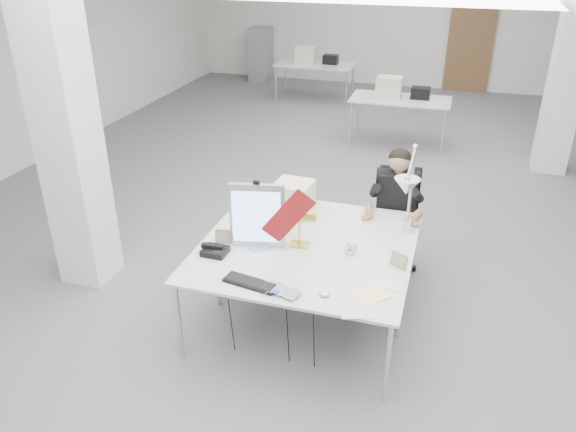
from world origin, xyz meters
name	(u,v)px	position (x,y,z in m)	size (l,w,h in m)	color
room_shell	(363,80)	(0.04, 0.13, 1.69)	(10.04, 14.04, 3.24)	#5A5A5C
desk_main	(292,273)	(0.00, -2.50, 0.74)	(1.80, 0.90, 0.03)	silver
desk_second	(320,223)	(0.00, -1.60, 0.74)	(1.80, 0.90, 0.03)	silver
bg_desk_a	(400,99)	(0.20, 3.00, 0.74)	(1.60, 0.80, 0.03)	silver
bg_desk_b	(315,65)	(-1.80, 5.20, 0.74)	(1.60, 0.80, 0.03)	silver
filing_cabinet	(261,54)	(-3.50, 6.65, 0.60)	(0.45, 0.55, 1.20)	gray
office_chair	(394,225)	(0.63, -0.98, 0.50)	(0.49, 0.49, 1.00)	black
seated_person	(397,192)	(0.63, -1.03, 0.90)	(0.54, 0.67, 1.01)	black
monitor	(257,216)	(-0.40, -2.19, 1.04)	(0.47, 0.05, 0.58)	#A8A8AC
pennant	(288,216)	(-0.12, -2.22, 1.10)	(0.47, 0.01, 0.20)	maroon
keyboard	(251,283)	(-0.25, -2.76, 0.77)	(0.43, 0.14, 0.02)	black
laptop	(276,293)	(-0.03, -2.84, 0.77)	(0.33, 0.21, 0.03)	#B5B4B9
mouse	(324,294)	(0.32, -2.75, 0.77)	(0.09, 0.06, 0.04)	silver
bankers_lamp	(299,227)	(-0.06, -2.08, 0.93)	(0.31, 0.13, 0.35)	#C58D3D
desk_phone	(215,251)	(-0.70, -2.42, 0.78)	(0.20, 0.18, 0.05)	black
picture_frame_left	(224,236)	(-0.70, -2.22, 0.81)	(0.15, 0.01, 0.12)	tan
picture_frame_right	(399,260)	(0.80, -2.18, 0.82)	(0.15, 0.01, 0.12)	#AD944A
desk_clock	(351,249)	(0.39, -2.10, 0.81)	(0.10, 0.10, 0.03)	silver
paper_stack_a	(356,305)	(0.57, -2.80, 0.76)	(0.23, 0.33, 0.01)	silver
paper_stack_b	(371,295)	(0.66, -2.65, 0.76)	(0.19, 0.26, 0.01)	#FDE897
paper_stack_c	(387,283)	(0.75, -2.45, 0.76)	(0.22, 0.16, 0.01)	silver
beige_monitor	(294,198)	(-0.29, -1.50, 0.91)	(0.34, 0.32, 0.32)	beige
architect_lamp	(408,201)	(0.79, -1.79, 1.17)	(0.22, 0.64, 0.83)	#B6B6BB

